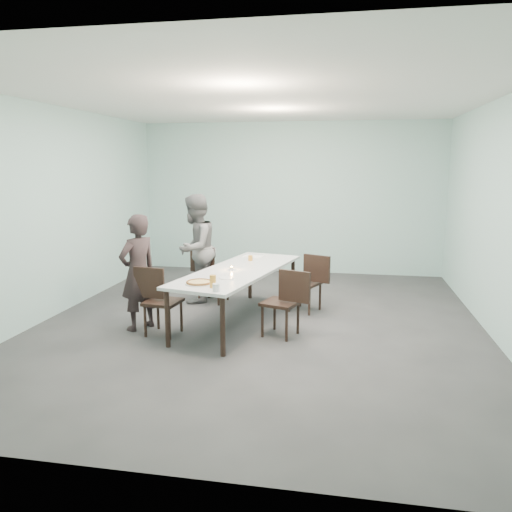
% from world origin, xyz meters
% --- Properties ---
extents(ground, '(7.00, 7.00, 0.00)m').
position_xyz_m(ground, '(0.00, 0.00, 0.00)').
color(ground, '#333335').
rests_on(ground, ground).
extents(room_shell, '(6.02, 7.02, 3.01)m').
position_xyz_m(room_shell, '(0.00, 0.00, 2.03)').
color(room_shell, '#A5D0CC').
rests_on(room_shell, ground).
extents(table, '(1.45, 2.73, 0.75)m').
position_xyz_m(table, '(-0.30, 0.02, 0.69)').
color(table, white).
rests_on(table, ground).
extents(chair_near_left, '(0.63, 0.47, 0.87)m').
position_xyz_m(chair_near_left, '(-1.22, -0.65, 0.50)').
color(chair_near_left, black).
rests_on(chair_near_left, ground).
extents(chair_far_left, '(0.64, 0.49, 0.87)m').
position_xyz_m(chair_far_left, '(-1.00, 0.99, 0.50)').
color(chair_far_left, black).
rests_on(chair_far_left, ground).
extents(chair_near_right, '(0.65, 0.53, 0.87)m').
position_xyz_m(chair_near_right, '(0.42, -0.45, 0.50)').
color(chair_near_right, black).
rests_on(chair_near_right, ground).
extents(chair_far_right, '(0.65, 0.55, 0.87)m').
position_xyz_m(chair_far_right, '(0.63, 0.69, 0.50)').
color(chair_far_right, black).
rests_on(chair_far_right, ground).
extents(diner_near, '(0.59, 0.67, 1.54)m').
position_xyz_m(diner_near, '(-1.54, -0.50, 0.77)').
color(diner_near, black).
rests_on(diner_near, ground).
extents(diner_far, '(0.79, 0.94, 1.71)m').
position_xyz_m(diner_far, '(-1.21, 0.96, 0.86)').
color(diner_far, slate).
rests_on(diner_far, ground).
extents(pizza, '(0.34, 0.34, 0.04)m').
position_xyz_m(pizza, '(-0.58, -0.90, 0.77)').
color(pizza, white).
rests_on(pizza, table).
extents(side_plate, '(0.18, 0.18, 0.01)m').
position_xyz_m(side_plate, '(-0.33, -0.56, 0.76)').
color(side_plate, white).
rests_on(side_plate, table).
extents(beer_glass, '(0.08, 0.08, 0.15)m').
position_xyz_m(beer_glass, '(-0.37, -1.04, 0.82)').
color(beer_glass, orange).
rests_on(beer_glass, table).
extents(water_tumbler, '(0.08, 0.08, 0.09)m').
position_xyz_m(water_tumbler, '(-0.29, -1.21, 0.80)').
color(water_tumbler, silver).
rests_on(water_tumbler, table).
extents(tealight, '(0.06, 0.06, 0.05)m').
position_xyz_m(tealight, '(-0.38, -0.04, 0.77)').
color(tealight, silver).
rests_on(tealight, table).
extents(amber_tumbler, '(0.07, 0.07, 0.08)m').
position_xyz_m(amber_tumbler, '(-0.26, 0.67, 0.79)').
color(amber_tumbler, orange).
rests_on(amber_tumbler, table).
extents(menu, '(0.34, 0.28, 0.01)m').
position_xyz_m(menu, '(-0.28, 1.01, 0.75)').
color(menu, silver).
rests_on(menu, table).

